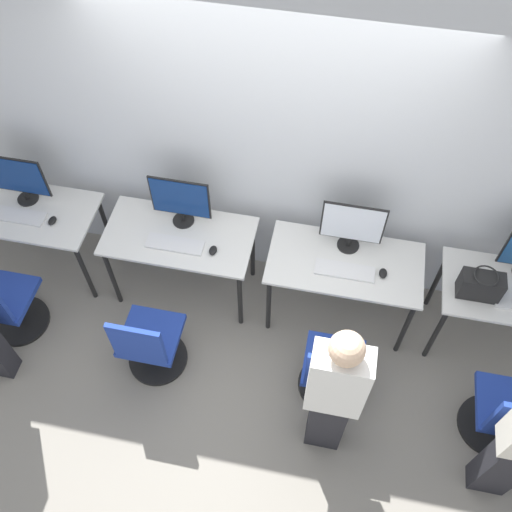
# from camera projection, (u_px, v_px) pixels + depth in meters

# --- Properties ---
(ground_plane) EXTENTS (20.00, 20.00, 0.00)m
(ground_plane) POSITION_uv_depth(u_px,v_px,m) (253.00, 329.00, 4.85)
(ground_plane) COLOR gray
(wall_back) EXTENTS (12.00, 0.05, 2.80)m
(wall_back) POSITION_uv_depth(u_px,v_px,m) (273.00, 149.00, 4.12)
(wall_back) COLOR silver
(wall_back) RESTS_ON ground_plane
(desk_far_left) EXTENTS (1.18, 0.61, 0.76)m
(desk_far_left) POSITION_uv_depth(u_px,v_px,m) (26.00, 217.00, 4.70)
(desk_far_left) COLOR silver
(desk_far_left) RESTS_ON ground_plane
(monitor_far_left) EXTENTS (0.47, 0.17, 0.46)m
(monitor_far_left) POSITION_uv_depth(u_px,v_px,m) (18.00, 178.00, 4.49)
(monitor_far_left) COLOR black
(monitor_far_left) RESTS_ON desk_far_left
(keyboard_far_left) EXTENTS (0.45, 0.14, 0.02)m
(keyboard_far_left) POSITION_uv_depth(u_px,v_px,m) (18.00, 216.00, 4.58)
(keyboard_far_left) COLOR silver
(keyboard_far_left) RESTS_ON desk_far_left
(mouse_far_left) EXTENTS (0.06, 0.09, 0.03)m
(mouse_far_left) POSITION_uv_depth(u_px,v_px,m) (52.00, 221.00, 4.54)
(mouse_far_left) COLOR black
(mouse_far_left) RESTS_ON desk_far_left
(office_chair_far_left) EXTENTS (0.48, 0.48, 0.88)m
(office_chair_far_left) POSITION_uv_depth(u_px,v_px,m) (4.00, 306.00, 4.57)
(office_chair_far_left) COLOR black
(office_chair_far_left) RESTS_ON ground_plane
(desk_left) EXTENTS (1.18, 0.61, 0.76)m
(desk_left) POSITION_uv_depth(u_px,v_px,m) (180.00, 242.00, 4.55)
(desk_left) COLOR silver
(desk_left) RESTS_ON ground_plane
(monitor_left) EXTENTS (0.47, 0.17, 0.46)m
(monitor_left) POSITION_uv_depth(u_px,v_px,m) (180.00, 200.00, 4.36)
(monitor_left) COLOR black
(monitor_left) RESTS_ON desk_left
(keyboard_left) EXTENTS (0.45, 0.14, 0.02)m
(keyboard_left) POSITION_uv_depth(u_px,v_px,m) (175.00, 244.00, 4.41)
(keyboard_left) COLOR silver
(keyboard_left) RESTS_ON desk_left
(mouse_left) EXTENTS (0.06, 0.09, 0.03)m
(mouse_left) POSITION_uv_depth(u_px,v_px,m) (213.00, 250.00, 4.37)
(mouse_left) COLOR black
(mouse_left) RESTS_ON desk_left
(office_chair_left) EXTENTS (0.48, 0.48, 0.88)m
(office_chair_left) POSITION_uv_depth(u_px,v_px,m) (150.00, 345.00, 4.37)
(office_chair_left) COLOR black
(office_chair_left) RESTS_ON ground_plane
(desk_right) EXTENTS (1.18, 0.61, 0.76)m
(desk_right) POSITION_uv_depth(u_px,v_px,m) (344.00, 269.00, 4.40)
(desk_right) COLOR silver
(desk_right) RESTS_ON ground_plane
(monitor_right) EXTENTS (0.47, 0.17, 0.46)m
(monitor_right) POSITION_uv_depth(u_px,v_px,m) (352.00, 225.00, 4.22)
(monitor_right) COLOR black
(monitor_right) RESTS_ON desk_right
(keyboard_right) EXTENTS (0.45, 0.14, 0.02)m
(keyboard_right) POSITION_uv_depth(u_px,v_px,m) (345.00, 271.00, 4.27)
(keyboard_right) COLOR silver
(keyboard_right) RESTS_ON desk_right
(mouse_right) EXTENTS (0.06, 0.09, 0.03)m
(mouse_right) POSITION_uv_depth(u_px,v_px,m) (383.00, 273.00, 4.25)
(mouse_right) COLOR black
(mouse_right) RESTS_ON desk_right
(office_chair_right) EXTENTS (0.48, 0.48, 0.88)m
(office_chair_right) POSITION_uv_depth(u_px,v_px,m) (332.00, 373.00, 4.23)
(office_chair_right) COLOR black
(office_chair_right) RESTS_ON ground_plane
(person_right) EXTENTS (0.36, 0.21, 1.59)m
(person_right) POSITION_uv_depth(u_px,v_px,m) (334.00, 393.00, 3.61)
(person_right) COLOR #232328
(person_right) RESTS_ON ground_plane
(office_chair_far_right) EXTENTS (0.48, 0.48, 0.88)m
(office_chair_far_right) POSITION_uv_depth(u_px,v_px,m) (505.00, 416.00, 4.04)
(office_chair_far_right) COLOR black
(office_chair_far_right) RESTS_ON ground_plane
(handbag) EXTENTS (0.30, 0.18, 0.25)m
(handbag) POSITION_uv_depth(u_px,v_px,m) (481.00, 285.00, 4.07)
(handbag) COLOR black
(handbag) RESTS_ON desk_far_right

